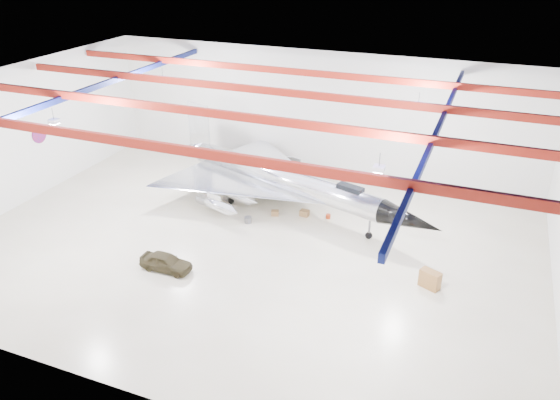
% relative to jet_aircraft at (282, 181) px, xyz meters
% --- Properties ---
extents(floor, '(40.00, 40.00, 0.00)m').
position_rel_jet_aircraft_xyz_m(floor, '(-0.04, -6.34, -2.26)').
color(floor, '#B7AC92').
rests_on(floor, ground).
extents(wall_back, '(40.00, 0.00, 40.00)m').
position_rel_jet_aircraft_xyz_m(wall_back, '(-0.04, 8.66, 3.24)').
color(wall_back, silver).
rests_on(wall_back, floor).
extents(wall_left, '(0.00, 30.00, 30.00)m').
position_rel_jet_aircraft_xyz_m(wall_left, '(-20.04, -6.34, 3.24)').
color(wall_left, silver).
rests_on(wall_left, floor).
extents(ceiling, '(40.00, 40.00, 0.00)m').
position_rel_jet_aircraft_xyz_m(ceiling, '(-0.04, -6.34, 8.74)').
color(ceiling, '#0A0F38').
rests_on(ceiling, wall_back).
extents(ceiling_structure, '(39.50, 29.50, 1.08)m').
position_rel_jet_aircraft_xyz_m(ceiling_structure, '(-0.04, -6.34, 8.06)').
color(ceiling_structure, maroon).
rests_on(ceiling_structure, ceiling).
extents(wall_roundel, '(0.10, 1.50, 1.50)m').
position_rel_jet_aircraft_xyz_m(wall_roundel, '(-19.98, -4.34, 2.74)').
color(wall_roundel, '#B21414').
rests_on(wall_roundel, wall_left).
extents(jet_aircraft, '(24.57, 18.10, 6.89)m').
position_rel_jet_aircraft_xyz_m(jet_aircraft, '(0.00, 0.00, 0.00)').
color(jet_aircraft, silver).
rests_on(jet_aircraft, floor).
extents(jeep, '(3.54, 1.45, 1.20)m').
position_rel_jet_aircraft_xyz_m(jeep, '(-3.63, -11.48, -1.66)').
color(jeep, '#38301C').
rests_on(jeep, floor).
extents(desk, '(1.44, 1.12, 1.18)m').
position_rel_jet_aircraft_xyz_m(desk, '(12.73, -7.06, -1.67)').
color(desk, brown).
rests_on(desk, floor).
extents(toolbox_red, '(0.47, 0.40, 0.29)m').
position_rel_jet_aircraft_xyz_m(toolbox_red, '(-0.82, 2.11, -2.11)').
color(toolbox_red, '#992C0F').
rests_on(toolbox_red, floor).
extents(engine_drum, '(0.66, 0.66, 0.49)m').
position_rel_jet_aircraft_xyz_m(engine_drum, '(-1.39, -3.55, -2.01)').
color(engine_drum, '#59595B').
rests_on(engine_drum, floor).
extents(parts_bin, '(0.72, 0.59, 0.48)m').
position_rel_jet_aircraft_xyz_m(parts_bin, '(2.24, -0.85, -2.02)').
color(parts_bin, olive).
rests_on(parts_bin, floor).
extents(crate_small, '(0.47, 0.41, 0.28)m').
position_rel_jet_aircraft_xyz_m(crate_small, '(-4.77, -0.64, -2.12)').
color(crate_small, '#59595B').
rests_on(crate_small, floor).
extents(tool_chest, '(0.40, 0.40, 0.34)m').
position_rel_jet_aircraft_xyz_m(tool_chest, '(4.10, -0.57, -2.09)').
color(tool_chest, '#992C0F').
rests_on(tool_chest, floor).
extents(oil_barrel, '(0.70, 0.63, 0.41)m').
position_rel_jet_aircraft_xyz_m(oil_barrel, '(0.06, -1.64, -2.06)').
color(oil_barrel, olive).
rests_on(oil_barrel, floor).
extents(spares_box, '(0.45, 0.45, 0.31)m').
position_rel_jet_aircraft_xyz_m(spares_box, '(2.42, 2.91, -2.10)').
color(spares_box, '#59595B').
rests_on(spares_box, floor).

